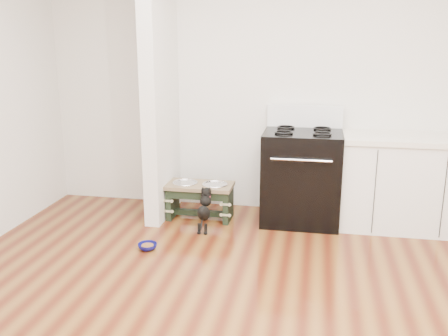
# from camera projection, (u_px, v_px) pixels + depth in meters

# --- Properties ---
(room_shell) EXTENTS (5.00, 5.00, 5.00)m
(room_shell) POSITION_uv_depth(u_px,v_px,m) (247.00, 75.00, 2.67)
(room_shell) COLOR silver
(room_shell) RESTS_ON ground
(partition_wall) EXTENTS (0.15, 0.80, 2.70)m
(partition_wall) POSITION_uv_depth(u_px,v_px,m) (160.00, 85.00, 4.95)
(partition_wall) COLOR silver
(partition_wall) RESTS_ON ground
(oven_range) EXTENTS (0.76, 0.69, 1.14)m
(oven_range) POSITION_uv_depth(u_px,v_px,m) (302.00, 175.00, 4.97)
(oven_range) COLOR black
(oven_range) RESTS_ON ground
(cabinet_run) EXTENTS (1.24, 0.64, 0.91)m
(cabinet_run) POSITION_uv_depth(u_px,v_px,m) (404.00, 182.00, 4.82)
(cabinet_run) COLOR white
(cabinet_run) RESTS_ON ground
(dog_feeder) EXTENTS (0.67, 0.36, 0.38)m
(dog_feeder) POSITION_uv_depth(u_px,v_px,m) (200.00, 194.00, 5.09)
(dog_feeder) COLOR black
(dog_feeder) RESTS_ON ground
(puppy) EXTENTS (0.12, 0.34, 0.41)m
(puppy) POSITION_uv_depth(u_px,v_px,m) (205.00, 208.00, 4.78)
(puppy) COLOR black
(puppy) RESTS_ON ground
(floor_bowl) EXTENTS (0.18, 0.18, 0.05)m
(floor_bowl) POSITION_uv_depth(u_px,v_px,m) (148.00, 246.00, 4.40)
(floor_bowl) COLOR #0D0D5D
(floor_bowl) RESTS_ON ground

